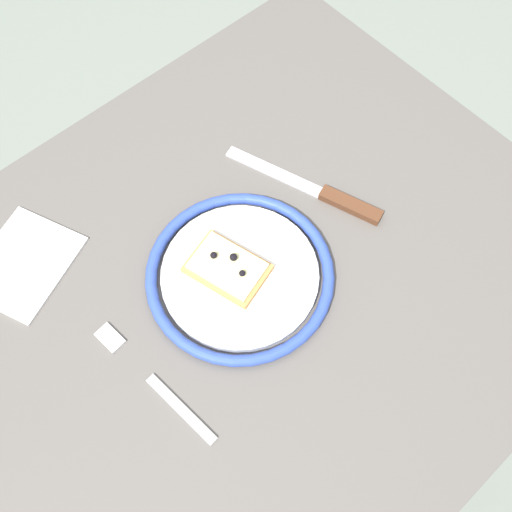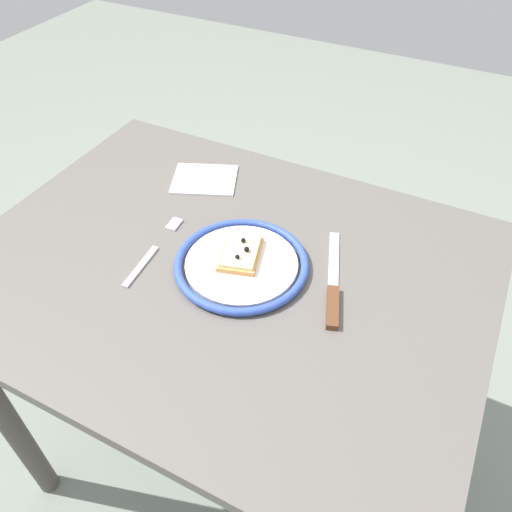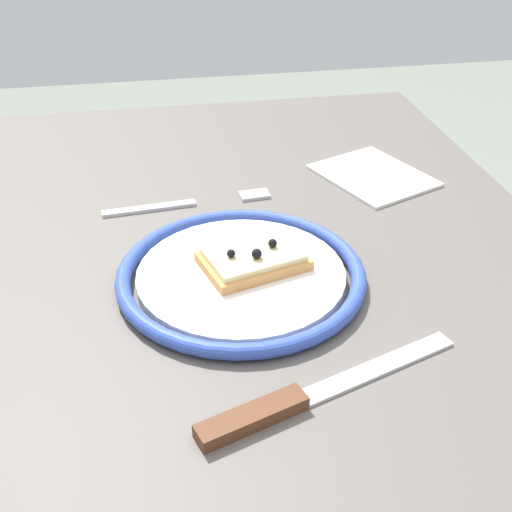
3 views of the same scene
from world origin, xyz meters
The scene contains 6 objects.
dining_table centered at (0.00, 0.00, 0.64)m, with size 0.95×0.73×0.77m.
plate centered at (0.03, 0.01, 0.77)m, with size 0.25×0.25×0.02m.
pizza_slice_near centered at (0.02, 0.02, 0.79)m, with size 0.09×0.11×0.03m.
knife centered at (0.21, 0.02, 0.77)m, with size 0.10×0.23×0.01m.
fork centered at (-0.14, -0.03, 0.77)m, with size 0.04×0.20×0.00m.
napkin centered at (-0.17, 0.21, 0.77)m, with size 0.14×0.11×0.00m, color white.
Camera 3 is at (0.56, -0.07, 1.14)m, focal length 46.20 mm.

